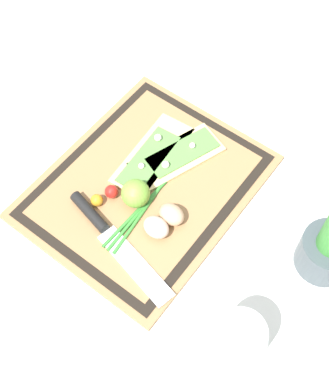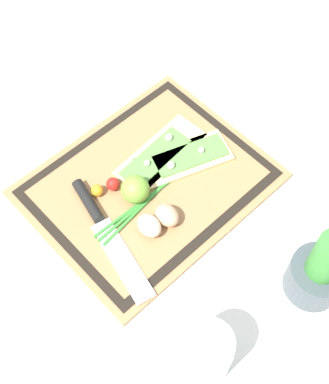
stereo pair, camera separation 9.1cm
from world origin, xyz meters
name	(u,v)px [view 1 (the left image)]	position (x,y,z in m)	size (l,w,h in m)	color
ground_plane	(146,188)	(0.00, 0.00, 0.00)	(6.00, 6.00, 0.00)	silver
cutting_board	(146,186)	(0.00, 0.00, 0.01)	(0.47, 0.38, 0.02)	#997047
pizza_slice_near	(152,156)	(-0.06, -0.03, 0.02)	(0.21, 0.10, 0.02)	#DBBC7F
pizza_slice_far	(178,156)	(-0.09, 0.01, 0.02)	(0.21, 0.14, 0.02)	#DBBC7F
knife	(103,228)	(0.13, 0.00, 0.02)	(0.09, 0.28, 0.02)	silver
egg_brown	(172,214)	(0.03, 0.09, 0.04)	(0.04, 0.05, 0.04)	tan
egg_pink	(156,227)	(0.07, 0.08, 0.04)	(0.04, 0.05, 0.04)	beige
lime	(136,193)	(0.04, 0.01, 0.04)	(0.06, 0.06, 0.06)	#70A838
cherry_tomato_red	(111,192)	(0.06, -0.04, 0.03)	(0.03, 0.03, 0.03)	red
cherry_tomato_yellow	(97,200)	(0.09, -0.05, 0.03)	(0.02, 0.02, 0.02)	orange
scallion_bunch	(160,188)	(-0.01, 0.03, 0.02)	(0.34, 0.05, 0.01)	#388433
sauce_jar	(238,343)	(0.17, 0.33, 0.05)	(0.09, 0.09, 0.11)	silver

